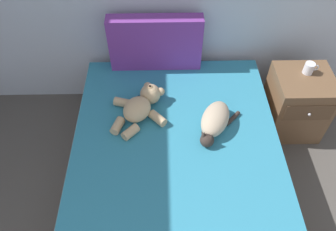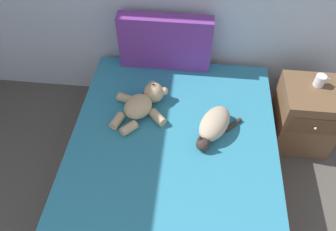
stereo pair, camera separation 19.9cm
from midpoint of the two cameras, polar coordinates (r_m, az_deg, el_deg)
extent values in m
cube|color=brown|center=(2.62, 2.88, -10.44)|extent=(1.54, 1.96, 0.26)
cube|color=white|center=(2.41, 3.09, -7.58)|extent=(1.49, 1.90, 0.21)
cube|color=teal|center=(2.35, 3.31, -4.85)|extent=(1.48, 1.76, 0.02)
cube|color=#72338C|center=(2.77, 1.61, 12.50)|extent=(0.76, 0.13, 0.48)
ellipsoid|color=tan|center=(2.39, 10.48, -1.45)|extent=(0.31, 0.39, 0.15)
sphere|color=#332823|center=(2.29, 8.60, -5.06)|extent=(0.10, 0.10, 0.10)
cone|color=#332823|center=(2.24, 9.41, -4.47)|extent=(0.04, 0.04, 0.04)
cone|color=#332823|center=(2.25, 8.13, -3.93)|extent=(0.04, 0.04, 0.04)
cylinder|color=#332823|center=(2.49, 13.53, -1.68)|extent=(0.13, 0.14, 0.03)
ellipsoid|color=#332823|center=(2.38, 8.62, -3.44)|extent=(0.09, 0.11, 0.04)
ellipsoid|color=tan|center=(2.45, -2.91, 1.48)|extent=(0.29, 0.30, 0.16)
sphere|color=tan|center=(2.55, -0.26, 3.91)|extent=(0.16, 0.16, 0.16)
sphere|color=#9E7F58|center=(2.51, -0.27, 4.78)|extent=(0.06, 0.06, 0.06)
sphere|color=black|center=(2.49, -0.27, 5.22)|extent=(0.02, 0.02, 0.02)
sphere|color=tan|center=(2.60, -0.55, 5.29)|extent=(0.06, 0.06, 0.06)
sphere|color=tan|center=(2.55, 1.57, 4.16)|extent=(0.06, 0.06, 0.06)
cylinder|color=tan|center=(2.58, -5.07, 2.83)|extent=(0.15, 0.10, 0.07)
cylinder|color=tan|center=(2.43, -6.52, -1.04)|extent=(0.11, 0.14, 0.07)
cylinder|color=tan|center=(2.44, 0.52, -0.43)|extent=(0.14, 0.15, 0.07)
cylinder|color=tan|center=(2.38, -4.47, -2.34)|extent=(0.14, 0.14, 0.07)
cube|color=black|center=(2.61, -3.10, 2.67)|extent=(0.16, 0.15, 0.01)
cube|color=black|center=(2.60, -3.10, 2.75)|extent=(0.14, 0.13, 0.00)
cube|color=brown|center=(3.02, 24.43, -0.13)|extent=(0.46, 0.44, 0.60)
cube|color=brown|center=(2.79, 26.09, -1.87)|extent=(0.40, 0.01, 0.17)
sphere|color=#B2B2B7|center=(2.78, 26.15, -2.12)|extent=(0.02, 0.02, 0.02)
cylinder|color=silver|center=(2.85, 26.75, 5.36)|extent=(0.08, 0.08, 0.09)
torus|color=silver|center=(2.86, 27.74, 5.31)|extent=(0.06, 0.01, 0.06)
camera|label=1|loc=(0.10, -87.65, 2.72)|focal=35.05mm
camera|label=2|loc=(0.10, 92.35, -2.72)|focal=35.05mm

